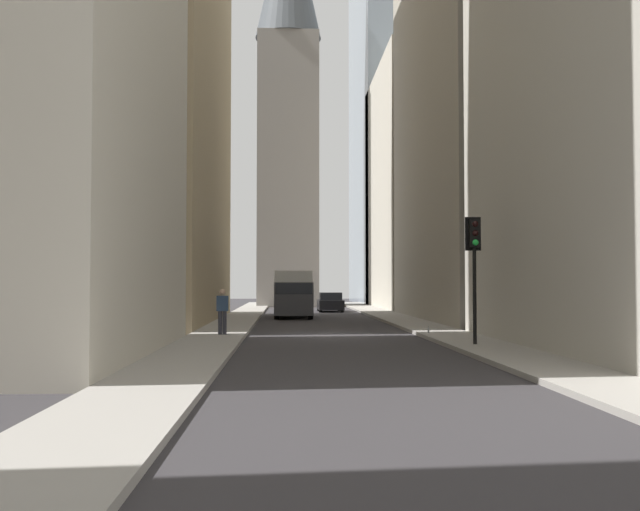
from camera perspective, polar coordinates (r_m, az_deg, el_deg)
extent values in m
plane|color=#302D30|center=(29.61, 0.89, -6.26)|extent=(135.00, 135.00, 0.00)
cube|color=gray|center=(29.67, -7.86, -6.10)|extent=(90.00, 2.20, 0.14)
cube|color=gray|center=(30.22, 9.49, -6.02)|extent=(90.00, 2.20, 0.14)
cube|color=beige|center=(60.69, 9.20, 5.19)|extent=(17.26, 10.00, 19.71)
cube|color=#A8A091|center=(43.46, 14.41, 12.71)|extent=(18.79, 10.00, 26.45)
cube|color=#9E8966|center=(42.68, -15.13, 18.23)|extent=(19.84, 10.00, 33.87)
cube|color=gray|center=(66.13, -2.53, 6.61)|extent=(5.44, 5.44, 24.41)
cube|color=silver|center=(45.25, -2.13, -2.89)|extent=(4.60, 2.25, 2.60)
cube|color=#38383D|center=(42.06, -2.09, -3.42)|extent=(1.90, 2.25, 1.90)
cube|color=black|center=(42.05, -2.09, -2.60)|extent=(1.92, 2.09, 0.64)
cylinder|color=black|center=(42.11, -0.74, -4.45)|extent=(0.88, 0.28, 0.88)
cylinder|color=black|center=(42.09, -3.43, -4.44)|extent=(0.88, 0.28, 0.88)
cylinder|color=black|center=(46.70, -0.94, -4.22)|extent=(0.88, 0.28, 0.88)
cylinder|color=black|center=(46.68, -3.36, -4.22)|extent=(0.88, 0.28, 0.88)
cube|color=black|center=(53.24, 0.81, -3.88)|extent=(4.30, 1.78, 0.70)
cube|color=black|center=(53.02, 0.82, -3.21)|extent=(2.10, 1.58, 0.54)
cylinder|color=black|center=(54.64, 1.54, -4.05)|extent=(0.64, 0.22, 0.64)
cylinder|color=black|center=(54.55, -0.10, -4.05)|extent=(0.64, 0.22, 0.64)
cylinder|color=black|center=(51.95, 1.76, -4.15)|extent=(0.64, 0.22, 0.64)
cylinder|color=black|center=(51.85, 0.04, -4.15)|extent=(0.64, 0.22, 0.64)
cylinder|color=black|center=(23.98, 12.07, -3.10)|extent=(0.12, 0.12, 3.13)
cube|color=black|center=(24.03, 12.03, 1.70)|extent=(0.28, 0.32, 0.90)
cube|color=black|center=(24.18, 11.93, 1.68)|extent=(0.03, 0.52, 1.10)
sphere|color=black|center=(23.90, 12.12, 2.45)|extent=(0.20, 0.20, 0.20)
sphere|color=black|center=(23.87, 12.12, 1.73)|extent=(0.20, 0.20, 0.20)
sphere|color=green|center=(23.86, 12.13, 1.01)|extent=(0.20, 0.20, 0.20)
cylinder|color=#33333D|center=(28.11, -7.51, -5.26)|extent=(0.16, 0.16, 0.90)
cylinder|color=#33333D|center=(28.12, -7.86, -5.26)|extent=(0.16, 0.16, 0.90)
cube|color=navy|center=(28.09, -7.68, -3.75)|extent=(0.26, 0.44, 0.58)
sphere|color=tan|center=(28.08, -7.67, -2.85)|extent=(0.22, 0.22, 0.22)
cylinder|color=#999EA3|center=(28.98, 8.53, -5.85)|extent=(0.07, 0.07, 0.20)
cylinder|color=#999EA3|center=(28.97, 8.53, -5.58)|extent=(0.03, 0.03, 0.07)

